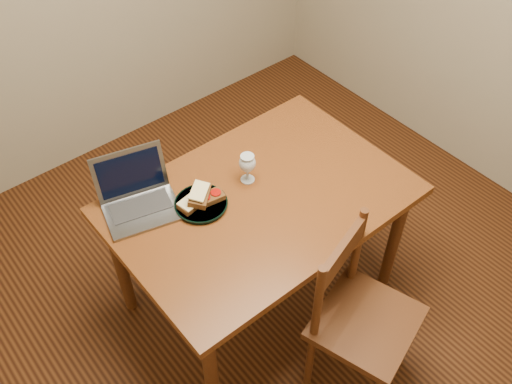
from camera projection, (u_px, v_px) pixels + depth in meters
floor at (273, 284)px, 3.11m from camera, size 3.20×3.20×0.02m
table at (260, 211)px, 2.59m from camera, size 1.30×0.90×0.74m
chair at (363, 313)px, 2.40m from camera, size 0.52×0.51×0.45m
plate at (201, 204)px, 2.48m from camera, size 0.23×0.23×0.02m
sandwich_cheese at (192, 202)px, 2.45m from camera, size 0.13×0.08×0.04m
sandwich_tomato at (211, 196)px, 2.48m from camera, size 0.13×0.09×0.04m
sandwich_top at (199, 194)px, 2.45m from camera, size 0.15×0.15×0.04m
milk_glass at (247, 168)px, 2.55m from camera, size 0.08×0.08×0.15m
laptop at (137, 193)px, 2.46m from camera, size 0.38×0.36×0.23m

